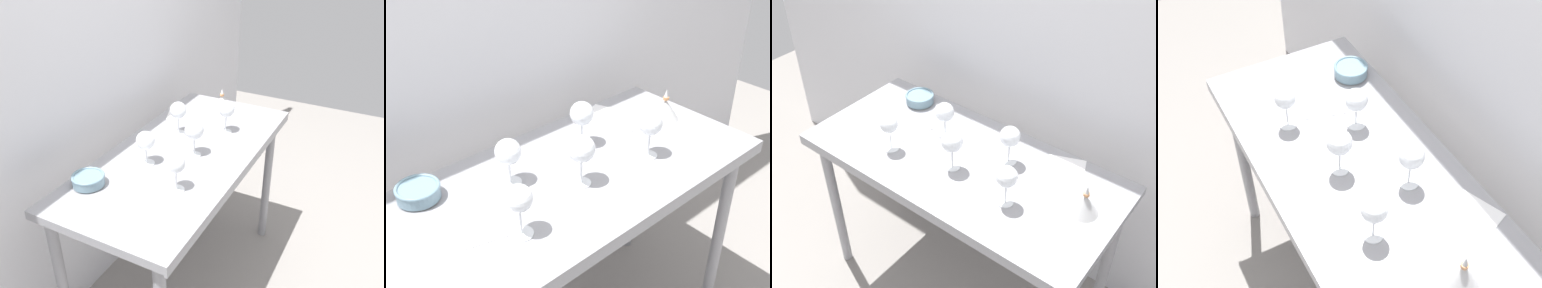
% 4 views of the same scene
% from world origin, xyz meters
% --- Properties ---
extents(ground_plane, '(6.00, 6.00, 0.00)m').
position_xyz_m(ground_plane, '(0.00, 0.00, 0.00)').
color(ground_plane, gray).
extents(back_wall, '(3.80, 0.04, 2.60)m').
position_xyz_m(back_wall, '(0.00, 0.49, 1.30)').
color(back_wall, silver).
rests_on(back_wall, ground_plane).
extents(steel_counter, '(1.40, 0.65, 0.90)m').
position_xyz_m(steel_counter, '(0.00, -0.01, 0.79)').
color(steel_counter, gray).
rests_on(steel_counter, ground_plane).
extents(wine_glass_near_center, '(0.09, 0.09, 0.18)m').
position_xyz_m(wine_glass_near_center, '(-0.00, -0.07, 1.03)').
color(wine_glass_near_center, white).
rests_on(wine_glass_near_center, steel_counter).
extents(wine_glass_near_right, '(0.09, 0.09, 0.18)m').
position_xyz_m(wine_glass_near_right, '(0.29, -0.11, 1.03)').
color(wine_glass_near_right, white).
rests_on(wine_glass_near_right, steel_counter).
extents(wine_glass_far_left, '(0.09, 0.09, 0.17)m').
position_xyz_m(wine_glass_far_left, '(-0.17, 0.09, 1.02)').
color(wine_glass_far_left, white).
rests_on(wine_glass_far_left, steel_counter).
extents(wine_glass_far_right, '(0.09, 0.09, 0.18)m').
position_xyz_m(wine_glass_far_right, '(0.16, 0.11, 1.03)').
color(wine_glass_far_right, white).
rests_on(wine_glass_far_right, steel_counter).
extents(wine_glass_near_left, '(0.08, 0.08, 0.17)m').
position_xyz_m(wine_glass_near_left, '(-0.29, -0.14, 1.03)').
color(wine_glass_near_left, white).
rests_on(wine_glass_near_left, steel_counter).
extents(tasting_sheet_upper, '(0.21, 0.25, 0.00)m').
position_xyz_m(tasting_sheet_upper, '(-0.35, 0.00, 0.90)').
color(tasting_sheet_upper, white).
rests_on(tasting_sheet_upper, steel_counter).
extents(tasting_sheet_lower, '(0.23, 0.27, 0.00)m').
position_xyz_m(tasting_sheet_lower, '(0.40, 0.18, 0.90)').
color(tasting_sheet_lower, white).
rests_on(tasting_sheet_lower, steel_counter).
extents(tasting_bowl, '(0.14, 0.14, 0.05)m').
position_xyz_m(tasting_bowl, '(-0.44, 0.21, 0.93)').
color(tasting_bowl, beige).
rests_on(tasting_bowl, steel_counter).
extents(decanter_funnel, '(0.12, 0.12, 0.13)m').
position_xyz_m(decanter_funnel, '(0.56, 0.04, 0.94)').
color(decanter_funnel, '#BBBBBB').
rests_on(decanter_funnel, steel_counter).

